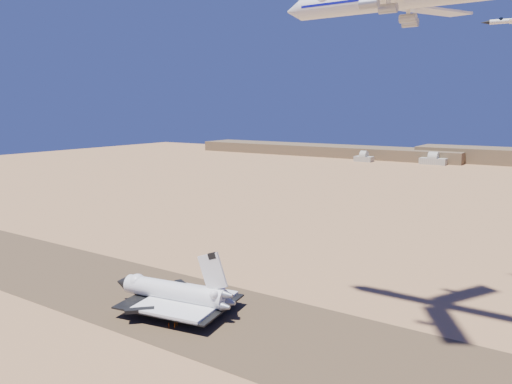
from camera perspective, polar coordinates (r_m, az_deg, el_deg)
The scene contains 8 objects.
ground at distance 160.96m, azimuth -3.52°, elevation -14.35°, with size 1200.00×1200.00×0.00m, color #B68151.
runway at distance 160.94m, azimuth -3.52°, elevation -14.34°, with size 600.00×50.00×0.06m, color brown.
hangars at distance 617.83m, azimuth 19.10°, elevation 3.41°, with size 200.50×29.50×30.00m.
shuttle at distance 167.02m, azimuth -9.39°, elevation -11.39°, with size 44.22×31.84×21.74m.
crew_a at distance 158.01m, azimuth -9.01°, elevation -14.59°, with size 0.57×0.38×1.58m, color #E05C0D.
crew_b at distance 156.33m, azimuth -9.23°, elevation -14.82°, with size 0.90×0.52×1.85m, color #E05C0D.
crew_c at distance 156.77m, azimuth -9.93°, elevation -14.80°, with size 1.00×0.51×1.71m, color #E05C0D.
chase_jet_e at distance 188.59m, azimuth 27.12°, elevation 17.05°, with size 16.63×9.13×4.15m.
Camera 1 is at (89.25, -117.04, 65.14)m, focal length 35.00 mm.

